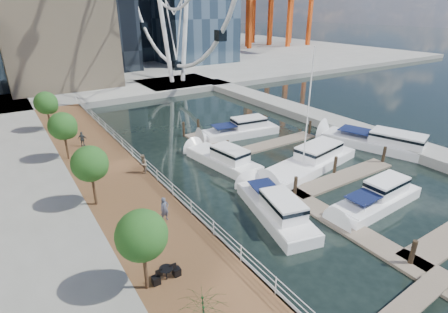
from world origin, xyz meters
name	(u,v)px	position (x,y,z in m)	size (l,w,h in m)	color
ground	(350,265)	(0.00, 0.00, 0.00)	(520.00, 520.00, 0.00)	black
boardwalk	(125,195)	(-9.00, 15.00, 0.50)	(6.00, 60.00, 1.00)	brown
seawall	(159,186)	(-6.00, 15.00, 0.50)	(0.25, 60.00, 1.00)	#595954
land_far	(55,59)	(0.00, 102.00, 0.50)	(200.00, 114.00, 1.00)	gray
breakwater	(325,120)	(20.00, 20.00, 0.50)	(4.00, 60.00, 1.00)	gray
pier	(178,84)	(14.00, 52.00, 0.50)	(14.00, 12.00, 1.00)	gray
railing	(157,175)	(-6.10, 15.00, 1.52)	(0.10, 60.00, 1.05)	white
floating_docks	(319,168)	(7.97, 9.98, 0.49)	(16.00, 34.00, 2.60)	#6D6051
street_trees	(90,164)	(-11.40, 14.00, 4.29)	(2.60, 42.60, 4.60)	#3F2B1C
yacht_foreground	(375,207)	(7.20, 3.31, 0.00)	(2.51, 9.35, 2.15)	white
pedestrian_near	(165,209)	(-8.00, 9.25, 1.87)	(0.64, 0.42, 1.75)	#4E5368
pedestrian_mid	(143,164)	(-6.50, 17.06, 1.86)	(0.84, 0.65, 1.73)	gray
pedestrian_far	(82,139)	(-9.43, 26.64, 1.79)	(0.92, 0.38, 1.57)	#394147
moored_yachts	(315,168)	(8.57, 11.01, 0.00)	(25.17, 31.42, 11.50)	white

